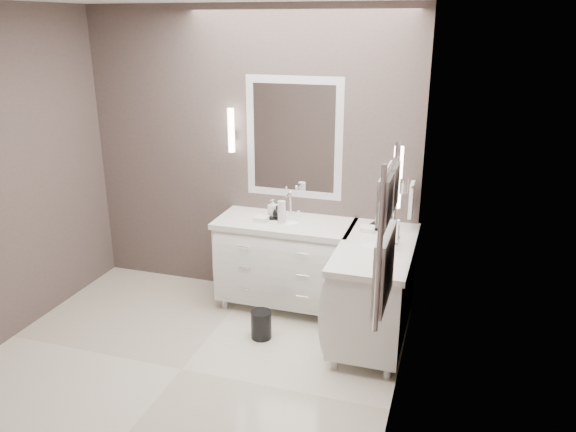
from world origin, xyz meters
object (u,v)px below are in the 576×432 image
(vanity_right, at_px, (374,286))
(towel_ladder, at_px, (386,243))
(waste_bin, at_px, (261,325))
(vanity_back, at_px, (285,258))

(vanity_right, relative_size, towel_ladder, 1.38)
(waste_bin, bearing_deg, towel_ladder, -42.40)
(towel_ladder, relative_size, waste_bin, 3.69)
(vanity_back, height_order, waste_bin, vanity_back)
(vanity_back, relative_size, vanity_right, 1.00)
(towel_ladder, bearing_deg, vanity_back, 124.10)
(towel_ladder, height_order, waste_bin, towel_ladder)
(towel_ladder, distance_m, waste_bin, 1.98)
(vanity_back, xyz_separation_m, vanity_right, (0.88, -0.33, 0.00))
(vanity_right, xyz_separation_m, waste_bin, (-0.90, -0.28, -0.36))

